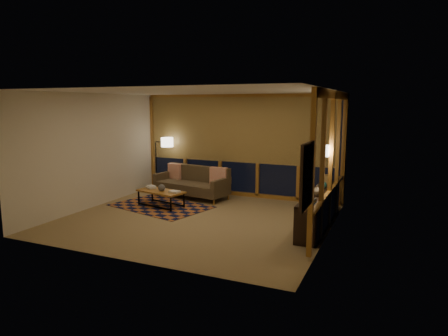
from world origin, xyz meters
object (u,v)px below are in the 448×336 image
at_px(coffee_table, 161,199).
at_px(floor_lamp, 156,164).
at_px(sofa, 191,183).
at_px(bookshelf, 319,209).

bearing_deg(coffee_table, floor_lamp, 138.97).
distance_m(sofa, floor_lamp, 1.39).
bearing_deg(sofa, floor_lamp, 174.80).
height_order(coffee_table, floor_lamp, floor_lamp).
bearing_deg(floor_lamp, bookshelf, -23.08).
height_order(floor_lamp, bookshelf, floor_lamp).
xyz_separation_m(sofa, floor_lamp, (-1.30, 0.34, 0.37)).
xyz_separation_m(sofa, bookshelf, (3.53, -1.09, -0.06)).
xyz_separation_m(floor_lamp, bookshelf, (4.83, -1.43, -0.43)).
height_order(sofa, floor_lamp, floor_lamp).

